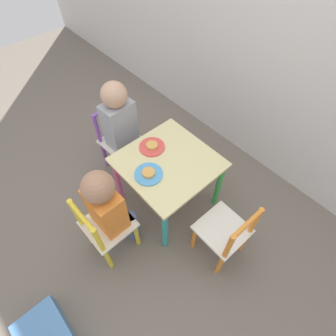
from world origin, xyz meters
TOP-DOWN VIEW (x-y plane):
  - ground_plane at (0.00, 0.00)m, footprint 6.00×6.00m
  - kids_table at (0.00, 0.00)m, footprint 0.54×0.54m
  - chair_yellow at (0.01, -0.49)m, footprint 0.27×0.27m
  - chair_purple at (-0.49, -0.03)m, footprint 0.28×0.28m
  - chair_orange at (0.49, -0.01)m, footprint 0.26×0.26m
  - child_front at (0.01, -0.43)m, footprint 0.20×0.22m
  - child_left at (-0.43, -0.03)m, footprint 0.22×0.21m
  - plate_front at (-0.00, -0.15)m, footprint 0.16×0.16m
  - plate_left at (-0.15, 0.00)m, footprint 0.16×0.16m

SIDE VIEW (x-z plane):
  - ground_plane at x=0.00m, z-range 0.00..0.00m
  - chair_yellow at x=0.01m, z-range -0.01..0.51m
  - chair_purple at x=-0.49m, z-range -0.01..0.51m
  - chair_orange at x=0.49m, z-range -0.01..0.51m
  - kids_table at x=0.00m, z-range 0.15..0.59m
  - child_front at x=0.01m, z-range 0.07..0.78m
  - plate_left at x=-0.15m, z-range 0.43..0.46m
  - plate_front at x=0.00m, z-range 0.43..0.46m
  - child_left at x=-0.43m, z-range 0.07..0.84m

